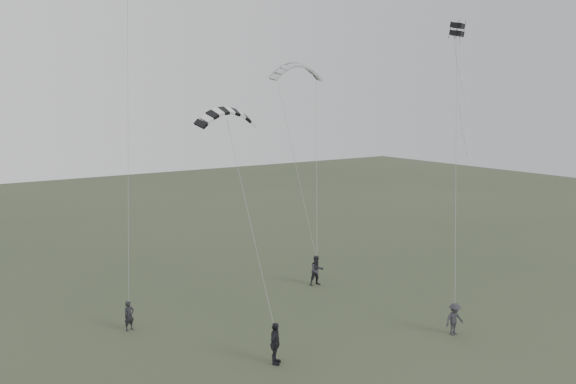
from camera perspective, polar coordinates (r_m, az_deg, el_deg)
ground at (r=29.09m, az=4.91°, el=-14.92°), size 140.00×140.00×0.00m
flyer_left at (r=31.17m, az=-15.84°, el=-12.00°), size 0.65×0.51×1.57m
flyer_right at (r=36.94m, az=2.95°, el=-7.97°), size 1.08×0.92×1.96m
flyer_center at (r=26.43m, az=-1.31°, el=-15.13°), size 1.16×1.14×1.96m
flyer_far at (r=30.69m, az=16.56°, el=-12.26°), size 1.16×0.76×1.68m
kite_pale_large at (r=40.31m, az=0.92°, el=12.75°), size 4.02×1.81×1.76m
kite_striped at (r=28.11m, az=-6.24°, el=8.22°), size 3.13×1.27×1.40m
kite_box at (r=35.29m, az=16.81°, el=15.53°), size 0.91×0.97×0.83m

